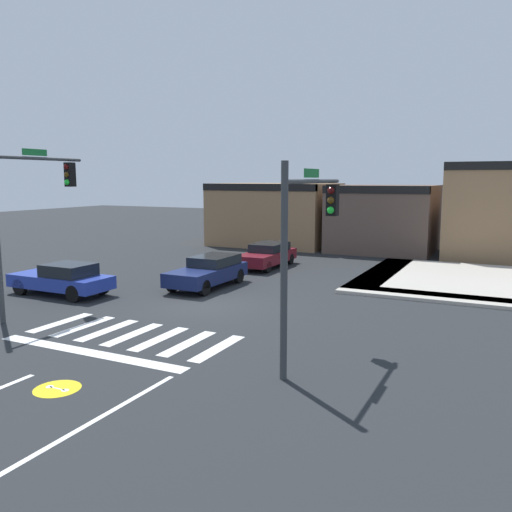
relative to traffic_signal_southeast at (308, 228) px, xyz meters
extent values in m
plane|color=#232628|center=(-5.93, 4.23, -3.71)|extent=(120.00, 120.00, 0.00)
cube|color=silver|center=(-9.14, -0.27, -3.70)|extent=(0.44, 2.72, 0.01)
cube|color=silver|center=(-8.07, -0.27, -3.70)|extent=(0.44, 2.72, 0.01)
cube|color=silver|center=(-7.00, -0.27, -3.70)|extent=(0.44, 2.72, 0.01)
cube|color=silver|center=(-5.93, -0.27, -3.70)|extent=(0.44, 2.72, 0.01)
cube|color=silver|center=(-4.86, -0.27, -3.70)|extent=(0.44, 2.72, 0.01)
cube|color=silver|center=(-3.79, -0.27, -3.70)|extent=(0.44, 2.72, 0.01)
cube|color=silver|center=(-2.72, -0.27, -3.70)|extent=(0.44, 2.72, 0.01)
cube|color=white|center=(-5.93, -2.27, -3.70)|extent=(6.80, 0.50, 0.01)
cylinder|color=yellow|center=(-4.65, -4.64, -3.71)|extent=(1.13, 1.13, 0.01)
cylinder|color=white|center=(-4.90, -4.64, -3.70)|extent=(0.18, 0.18, 0.00)
cylinder|color=white|center=(-4.40, -4.64, -3.70)|extent=(0.18, 0.18, 0.00)
cube|color=white|center=(-4.65, -4.64, -3.70)|extent=(0.51, 0.05, 0.00)
cube|color=#B2AA9E|center=(3.07, 9.43, -3.63)|extent=(10.00, 1.60, 0.15)
cube|color=#B2AA9E|center=(-1.13, 14.23, -3.63)|extent=(1.60, 10.00, 0.15)
cube|color=#B2AA9E|center=(3.07, 14.23, -3.63)|extent=(10.00, 10.00, 0.15)
cube|color=#93704C|center=(-11.52, 23.66, -1.37)|extent=(8.82, 6.87, 4.68)
cube|color=black|center=(-11.52, 20.43, 0.72)|extent=(8.82, 0.50, 0.50)
cube|color=brown|center=(-3.16, 23.32, -1.41)|extent=(6.87, 6.19, 4.59)
cube|color=black|center=(-3.16, 20.43, 0.63)|extent=(6.87, 0.50, 0.50)
cube|color=#93704C|center=(4.14, 23.21, -0.69)|extent=(6.26, 5.97, 6.03)
cube|color=black|center=(4.14, 20.43, 2.07)|extent=(6.26, 0.50, 0.50)
cylinder|color=#383A3D|center=(0.00, -1.64, -0.98)|extent=(0.18, 0.18, 5.46)
cylinder|color=#383A3D|center=(0.00, 0.42, 1.25)|extent=(0.12, 4.12, 0.12)
cube|color=black|center=(0.00, 2.08, 0.68)|extent=(0.32, 0.32, 0.95)
sphere|color=#470A0A|center=(0.00, 1.91, 0.97)|extent=(0.22, 0.22, 0.22)
sphere|color=#4C330C|center=(0.00, 1.91, 0.68)|extent=(0.22, 0.22, 0.22)
sphere|color=#1ED833|center=(0.00, 1.91, 0.38)|extent=(0.22, 0.22, 0.22)
cube|color=#197233|center=(0.00, 0.22, 1.47)|extent=(0.03, 1.10, 0.24)
cylinder|color=#383A3D|center=(-10.91, 0.80, 2.06)|extent=(0.12, 4.02, 0.12)
cube|color=black|center=(-10.91, 2.25, 1.48)|extent=(0.32, 0.32, 0.95)
sphere|color=#470A0A|center=(-10.91, 2.08, 1.78)|extent=(0.22, 0.22, 0.22)
sphere|color=#4C330C|center=(-10.91, 2.08, 1.48)|extent=(0.22, 0.22, 0.22)
sphere|color=#1ED833|center=(-10.91, 2.08, 1.19)|extent=(0.22, 0.22, 0.22)
cube|color=#197233|center=(-10.91, 0.60, 2.28)|extent=(0.03, 1.10, 0.24)
cube|color=#141E4C|center=(-7.69, 7.23, -3.07)|extent=(1.89, 4.64, 0.64)
cube|color=black|center=(-7.69, 7.94, -2.53)|extent=(1.66, 2.37, 0.46)
cylinder|color=black|center=(-6.86, 5.65, -3.36)|extent=(0.22, 0.70, 0.70)
cylinder|color=black|center=(-8.53, 5.65, -3.36)|extent=(0.22, 0.70, 0.70)
cylinder|color=black|center=(-6.86, 8.80, -3.36)|extent=(0.22, 0.70, 0.70)
cylinder|color=black|center=(-8.53, 8.80, -3.36)|extent=(0.22, 0.70, 0.70)
cube|color=maroon|center=(-7.58, 13.54, -3.11)|extent=(1.82, 4.73, 0.61)
cube|color=black|center=(-7.58, 13.97, -2.58)|extent=(1.60, 2.44, 0.46)
cylinder|color=black|center=(-6.78, 11.93, -3.39)|extent=(0.22, 0.64, 0.64)
cylinder|color=black|center=(-8.38, 11.93, -3.39)|extent=(0.22, 0.64, 0.64)
cylinder|color=black|center=(-6.78, 15.15, -3.39)|extent=(0.22, 0.64, 0.64)
cylinder|color=black|center=(-8.38, 15.15, -3.39)|extent=(0.22, 0.64, 0.64)
cube|color=#23389E|center=(-12.60, 3.07, -3.11)|extent=(4.63, 1.86, 0.56)
cube|color=black|center=(-12.09, 3.07, -2.57)|extent=(1.97, 1.64, 0.52)
cylinder|color=black|center=(-14.18, 2.24, -3.35)|extent=(0.72, 0.22, 0.72)
cylinder|color=black|center=(-14.18, 3.89, -3.35)|extent=(0.72, 0.22, 0.72)
cylinder|color=black|center=(-11.03, 2.24, -3.35)|extent=(0.72, 0.22, 0.72)
cylinder|color=black|center=(-11.03, 3.89, -3.35)|extent=(0.72, 0.22, 0.72)
camera|label=1|loc=(5.01, -13.36, 1.32)|focal=36.89mm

